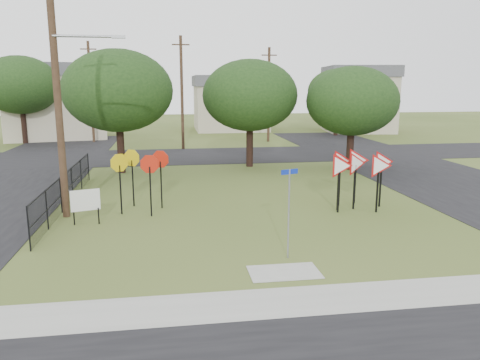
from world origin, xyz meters
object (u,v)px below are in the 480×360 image
street_name_sign (289,207)px  info_board (85,201)px  yield_sign_cluster (356,166)px  stop_sign_cluster (141,167)px

street_name_sign → info_board: (-6.70, 4.56, -0.70)m
street_name_sign → yield_sign_cluster: (4.27, 5.27, 0.25)m
stop_sign_cluster → street_name_sign: bearing=-52.9°
street_name_sign → stop_sign_cluster: bearing=127.1°
street_name_sign → info_board: size_ratio=2.05×
street_name_sign → stop_sign_cluster: street_name_sign is taller
yield_sign_cluster → street_name_sign: bearing=-129.0°
yield_sign_cluster → stop_sign_cluster: bearing=174.0°
stop_sign_cluster → info_board: size_ratio=1.86×
yield_sign_cluster → info_board: yield_sign_cluster is taller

